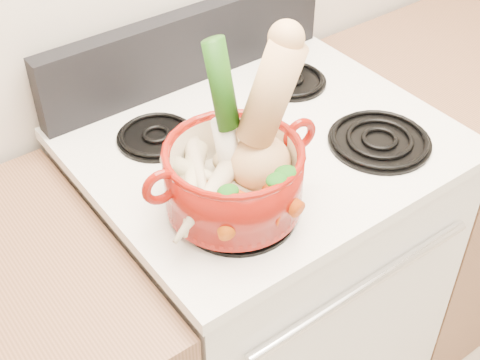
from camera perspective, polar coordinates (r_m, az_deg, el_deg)
stove_body at (r=1.80m, az=1.74°, el=-9.00°), size 0.76×0.65×0.92m
cooktop at (r=1.47m, az=2.10°, el=3.08°), size 0.78×0.67×0.03m
control_backsplash at (r=1.62m, az=-4.50°, el=11.25°), size 0.76×0.05×0.18m
oven_handle at (r=1.40m, az=10.65°, el=-8.88°), size 0.60×0.02×0.02m
burner_front_left at (r=1.27m, az=-0.17°, el=-2.71°), size 0.22×0.22×0.02m
burner_front_right at (r=1.47m, az=11.83°, el=3.39°), size 0.22×0.22×0.02m
burner_back_left at (r=1.47m, az=-7.15°, el=3.79°), size 0.17×0.17×0.02m
burner_back_right at (r=1.65m, az=4.35°, el=8.53°), size 0.17×0.17×0.02m
dutch_oven at (r=1.23m, az=-0.55°, el=0.20°), size 0.28×0.28×0.13m
pot_handle_left at (r=1.16m, az=-6.78°, el=-0.59°), size 0.07×0.02×0.07m
pot_handle_right at (r=1.27m, az=5.10°, el=3.88°), size 0.07×0.02×0.07m
squash at (r=1.20m, az=2.93°, el=5.60°), size 0.24×0.19×0.32m
leek at (r=1.19m, az=-1.04°, el=5.46°), size 0.06×0.12×0.31m
ginger at (r=1.30m, az=-0.81°, el=1.81°), size 0.08×0.06×0.04m
parsnip_0 at (r=1.24m, az=-3.58°, el=-0.63°), size 0.05×0.20×0.06m
parsnip_1 at (r=1.22m, az=-4.19°, el=-0.67°), size 0.17×0.20×0.06m
parsnip_2 at (r=1.24m, az=-2.19°, el=0.18°), size 0.12×0.16×0.05m
parsnip_3 at (r=1.19m, az=-3.04°, el=-1.66°), size 0.20×0.13×0.06m
parsnip_4 at (r=1.24m, az=-3.60°, el=0.98°), size 0.12×0.21×0.06m
carrot_0 at (r=1.21m, az=0.51°, el=-1.74°), size 0.08×0.17×0.05m
carrot_1 at (r=1.19m, az=-2.10°, el=-2.37°), size 0.07×0.15×0.04m
carrot_2 at (r=1.23m, az=2.06°, el=-0.39°), size 0.05×0.18×0.05m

